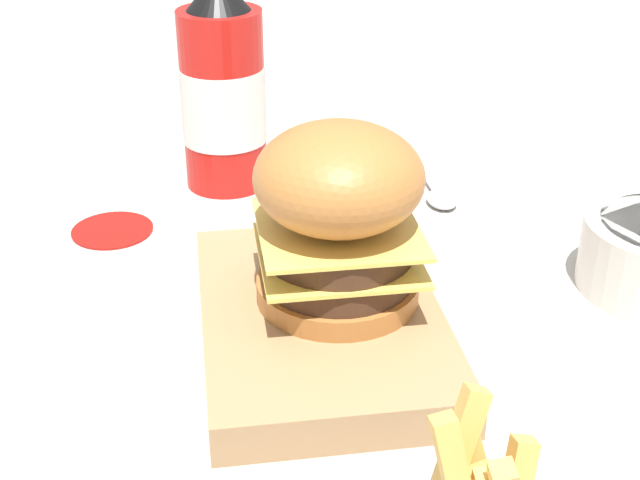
{
  "coord_description": "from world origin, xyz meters",
  "views": [
    {
      "loc": [
        0.48,
        -0.09,
        0.36
      ],
      "look_at": [
        -0.03,
        -0.01,
        0.08
      ],
      "focal_mm": 50.0,
      "sensor_mm": 36.0,
      "label": 1
    }
  ],
  "objects_px": {
    "burger": "(340,214)",
    "ketchup_bottle": "(223,94)",
    "spoon": "(434,188)",
    "serving_board": "(320,321)"
  },
  "relations": [
    {
      "from": "burger",
      "to": "ketchup_bottle",
      "type": "xyz_separation_m",
      "value": [
        -0.27,
        -0.06,
        -0.0
      ]
    },
    {
      "from": "burger",
      "to": "spoon",
      "type": "distance_m",
      "value": 0.26
    },
    {
      "from": "burger",
      "to": "spoon",
      "type": "bearing_deg",
      "value": 149.33
    },
    {
      "from": "serving_board",
      "to": "ketchup_bottle",
      "type": "distance_m",
      "value": 0.29
    },
    {
      "from": "serving_board",
      "to": "burger",
      "type": "xyz_separation_m",
      "value": [
        -0.01,
        0.01,
        0.08
      ]
    },
    {
      "from": "burger",
      "to": "ketchup_bottle",
      "type": "distance_m",
      "value": 0.27
    },
    {
      "from": "burger",
      "to": "spoon",
      "type": "xyz_separation_m",
      "value": [
        -0.21,
        0.13,
        -0.09
      ]
    },
    {
      "from": "spoon",
      "to": "burger",
      "type": "bearing_deg",
      "value": -31.23
    },
    {
      "from": "ketchup_bottle",
      "to": "spoon",
      "type": "relative_size",
      "value": 1.29
    },
    {
      "from": "burger",
      "to": "serving_board",
      "type": "bearing_deg",
      "value": -64.42
    }
  ]
}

